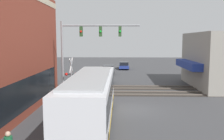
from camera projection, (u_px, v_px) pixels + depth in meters
ground_plane at (132, 110)px, 19.42m from camera, size 120.00×120.00×0.00m
city_bus at (91, 97)px, 15.82m from camera, size 11.59×2.59×3.24m
traffic_signal_gantry at (85, 42)px, 22.83m from camera, size 0.42×7.20×7.13m
crossing_signal at (71, 74)px, 22.85m from camera, size 1.41×1.18×3.81m
rail_track_near at (129, 93)px, 25.38m from camera, size 2.60×60.00×0.15m
rail_track_far at (128, 87)px, 28.55m from camera, size 2.60×60.00×0.15m
parked_car_black at (105, 78)px, 31.16m from camera, size 4.22×1.82×1.43m
parked_car_grey at (108, 70)px, 39.60m from camera, size 4.67×1.82×1.47m
parked_car_blue at (124, 66)px, 46.98m from camera, size 4.70×1.82×1.37m
pedestrian_at_crossing at (83, 89)px, 23.31m from camera, size 0.34×0.34×1.75m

